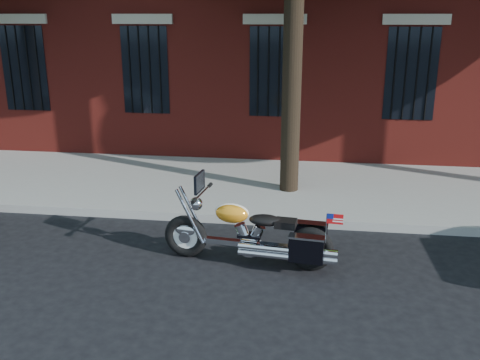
# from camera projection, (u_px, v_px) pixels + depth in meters

# --- Properties ---
(ground) EXTENTS (120.00, 120.00, 0.00)m
(ground) POSITION_uv_depth(u_px,v_px,m) (245.00, 258.00, 7.92)
(ground) COLOR black
(ground) RESTS_ON ground
(curb) EXTENTS (40.00, 0.16, 0.15)m
(curb) POSITION_uv_depth(u_px,v_px,m) (255.00, 220.00, 9.20)
(curb) COLOR gray
(curb) RESTS_ON ground
(sidewalk) EXTENTS (40.00, 3.60, 0.15)m
(sidewalk) POSITION_uv_depth(u_px,v_px,m) (265.00, 186.00, 10.98)
(sidewalk) COLOR gray
(sidewalk) RESTS_ON ground
(motorcycle) EXTENTS (2.56, 0.90, 1.31)m
(motorcycle) POSITION_uv_depth(u_px,v_px,m) (255.00, 236.00, 7.60)
(motorcycle) COLOR black
(motorcycle) RESTS_ON ground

